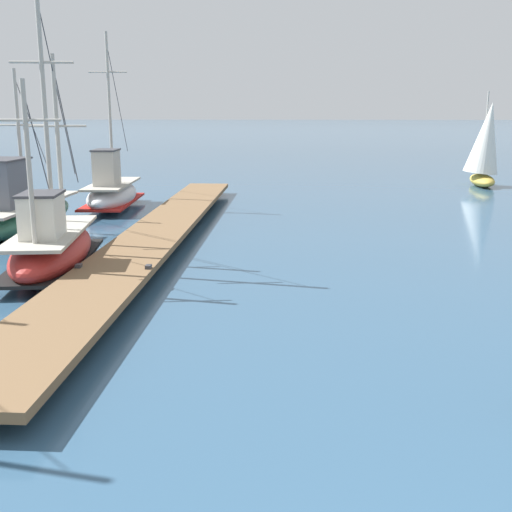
# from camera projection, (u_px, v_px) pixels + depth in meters

# --- Properties ---
(floating_dock) EXTENTS (2.18, 23.68, 0.53)m
(floating_dock) POSITION_uv_depth(u_px,v_px,m) (157.00, 232.00, 19.04)
(floating_dock) COLOR brown
(floating_dock) RESTS_ON ground
(fishing_boat_0) EXTENTS (2.23, 6.20, 6.79)m
(fishing_boat_0) POSITION_uv_depth(u_px,v_px,m) (52.00, 246.00, 15.72)
(fishing_boat_0) COLOR #AD2823
(fishing_boat_0) RESTS_ON ground
(fishing_boat_1) EXTENTS (1.84, 5.82, 6.80)m
(fishing_boat_1) POSITION_uv_depth(u_px,v_px,m) (112.00, 192.00, 25.52)
(fishing_boat_1) COLOR silver
(fishing_boat_1) RESTS_ON ground
(fishing_boat_2) EXTENTS (2.21, 6.71, 5.17)m
(fishing_boat_2) POSITION_uv_depth(u_px,v_px,m) (18.00, 211.00, 20.66)
(fishing_boat_2) COLOR #337556
(fishing_boat_2) RESTS_ON ground
(distant_sailboat) EXTENTS (2.23, 3.49, 4.75)m
(distant_sailboat) POSITION_uv_depth(u_px,v_px,m) (486.00, 145.00, 32.48)
(distant_sailboat) COLOR gold
(distant_sailboat) RESTS_ON ground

